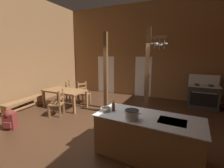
# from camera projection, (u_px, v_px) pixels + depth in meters

# --- Properties ---
(ground_plane) EXTENTS (8.54, 8.88, 0.10)m
(ground_plane) POSITION_uv_depth(u_px,v_px,m) (99.00, 128.00, 4.68)
(ground_plane) COLOR #422819
(wall_back) EXTENTS (8.54, 0.14, 4.65)m
(wall_back) POSITION_uv_depth(u_px,v_px,m) (137.00, 51.00, 7.92)
(wall_back) COLOR brown
(wall_back) RESTS_ON ground_plane
(wall_left) EXTENTS (0.14, 8.88, 4.65)m
(wall_left) POSITION_uv_depth(u_px,v_px,m) (6.00, 50.00, 5.80)
(wall_left) COLOR brown
(wall_left) RESTS_ON ground_plane
(glazed_door_back_left) EXTENTS (1.00, 0.01, 2.05)m
(glazed_door_back_left) POSITION_uv_depth(u_px,v_px,m) (106.00, 75.00, 8.79)
(glazed_door_back_left) COLOR white
(glazed_door_back_left) RESTS_ON ground_plane
(glazed_panel_back_right) EXTENTS (0.84, 0.01, 2.05)m
(glazed_panel_back_right) POSITION_uv_depth(u_px,v_px,m) (143.00, 77.00, 7.95)
(glazed_panel_back_right) COLOR white
(glazed_panel_back_right) RESTS_ON ground_plane
(kitchen_island) EXTENTS (2.23, 1.12, 0.89)m
(kitchen_island) POSITION_uv_depth(u_px,v_px,m) (147.00, 136.00, 3.27)
(kitchen_island) COLOR olive
(kitchen_island) RESTS_ON ground_plane
(stove_range) EXTENTS (1.17, 0.86, 1.32)m
(stove_range) POSITION_uv_depth(u_px,v_px,m) (203.00, 96.00, 6.32)
(stove_range) COLOR #323232
(stove_range) RESTS_ON ground_plane
(support_post_with_pot_rack) EXTENTS (0.65, 0.27, 3.00)m
(support_post_with_pot_rack) POSITION_uv_depth(u_px,v_px,m) (148.00, 71.00, 4.99)
(support_post_with_pot_rack) COLOR brown
(support_post_with_pot_rack) RESTS_ON ground_plane
(support_post_center) EXTENTS (0.14, 0.14, 3.00)m
(support_post_center) POSITION_uv_depth(u_px,v_px,m) (106.00, 72.00, 6.06)
(support_post_center) COLOR brown
(support_post_center) RESTS_ON ground_plane
(dining_table) EXTENTS (1.74, 0.97, 0.74)m
(dining_table) POSITION_uv_depth(u_px,v_px,m) (65.00, 92.00, 6.29)
(dining_table) COLOR olive
(dining_table) RESTS_ON ground_plane
(ladderback_chair_near_window) EXTENTS (0.58, 0.58, 0.95)m
(ladderback_chair_near_window) POSITION_uv_depth(u_px,v_px,m) (58.00, 103.00, 5.47)
(ladderback_chair_near_window) COLOR brown
(ladderback_chair_near_window) RESTS_ON ground_plane
(ladderback_chair_by_post) EXTENTS (0.55, 0.55, 0.95)m
(ladderback_chair_by_post) POSITION_uv_depth(u_px,v_px,m) (71.00, 92.00, 7.20)
(ladderback_chair_by_post) COLOR brown
(ladderback_chair_by_post) RESTS_ON ground_plane
(ladderback_chair_at_table_end) EXTENTS (0.59, 0.59, 0.95)m
(ladderback_chair_at_table_end) POSITION_uv_depth(u_px,v_px,m) (84.00, 93.00, 6.96)
(ladderback_chair_at_table_end) COLOR brown
(ladderback_chair_at_table_end) RESTS_ON ground_plane
(bench_along_left_wall) EXTENTS (0.45, 1.69, 0.44)m
(bench_along_left_wall) POSITION_uv_depth(u_px,v_px,m) (24.00, 103.00, 6.02)
(bench_along_left_wall) COLOR olive
(bench_along_left_wall) RESTS_ON ground_plane
(backpack) EXTENTS (0.38, 0.37, 0.60)m
(backpack) POSITION_uv_depth(u_px,v_px,m) (10.00, 119.00, 4.50)
(backpack) COLOR maroon
(backpack) RESTS_ON ground_plane
(stockpot_on_counter) EXTENTS (0.35, 0.28, 0.19)m
(stockpot_on_counter) POSITION_uv_depth(u_px,v_px,m) (132.00, 114.00, 3.06)
(stockpot_on_counter) COLOR silver
(stockpot_on_counter) RESTS_ON kitchen_island
(mixing_bowl_on_counter) EXTENTS (0.23, 0.23, 0.08)m
(mixing_bowl_on_counter) POSITION_uv_depth(u_px,v_px,m) (106.00, 109.00, 3.50)
(mixing_bowl_on_counter) COLOR #B2A893
(mixing_bowl_on_counter) RESTS_ON kitchen_island
(bottle_tall_on_counter) EXTENTS (0.07, 0.07, 0.26)m
(bottle_tall_on_counter) POSITION_uv_depth(u_px,v_px,m) (113.00, 106.00, 3.51)
(bottle_tall_on_counter) COLOR #56331E
(bottle_tall_on_counter) RESTS_ON kitchen_island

